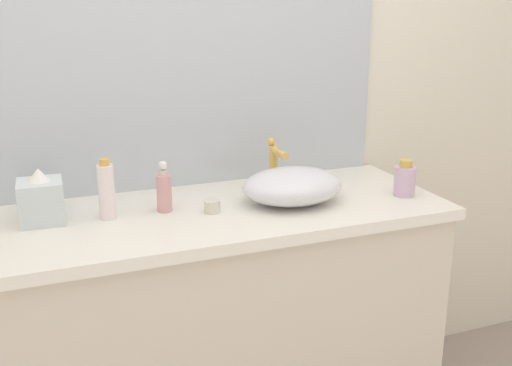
# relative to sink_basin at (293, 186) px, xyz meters

# --- Properties ---
(bathroom_wall_rear) EXTENTS (6.00, 0.06, 2.60)m
(bathroom_wall_rear) POSITION_rel_sink_basin_xyz_m (-0.26, 0.37, 0.32)
(bathroom_wall_rear) COLOR silver
(bathroom_wall_rear) RESTS_ON ground
(vanity_counter) EXTENTS (1.53, 0.60, 0.92)m
(vanity_counter) POSITION_rel_sink_basin_xyz_m (-0.26, 0.03, -0.51)
(vanity_counter) COLOR beige
(vanity_counter) RESTS_ON ground
(wall_mirror_panel) EXTENTS (1.46, 0.01, 1.10)m
(wall_mirror_panel) POSITION_rel_sink_basin_xyz_m (-0.26, 0.33, 0.49)
(wall_mirror_panel) COLOR #B2BCC6
(wall_mirror_panel) RESTS_ON vanity_counter
(sink_basin) EXTENTS (0.35, 0.28, 0.12)m
(sink_basin) POSITION_rel_sink_basin_xyz_m (0.00, 0.00, 0.00)
(sink_basin) COLOR silver
(sink_basin) RESTS_ON vanity_counter
(faucet) EXTENTS (0.03, 0.14, 0.18)m
(faucet) POSITION_rel_sink_basin_xyz_m (0.00, 0.15, 0.05)
(faucet) COLOR gold
(faucet) RESTS_ON vanity_counter
(soap_dispenser) EXTENTS (0.05, 0.05, 0.17)m
(soap_dispenser) POSITION_rel_sink_basin_xyz_m (-0.42, 0.07, 0.01)
(soap_dispenser) COLOR #D49699
(soap_dispenser) RESTS_ON vanity_counter
(lotion_bottle) EXTENTS (0.05, 0.05, 0.19)m
(lotion_bottle) POSITION_rel_sink_basin_xyz_m (-0.61, 0.07, 0.03)
(lotion_bottle) COLOR white
(lotion_bottle) RESTS_ON vanity_counter
(perfume_bottle) EXTENTS (0.08, 0.08, 0.13)m
(perfume_bottle) POSITION_rel_sink_basin_xyz_m (0.40, -0.07, -0.00)
(perfume_bottle) COLOR #CCACCA
(perfume_bottle) RESTS_ON vanity_counter
(tissue_box) EXTENTS (0.14, 0.14, 0.17)m
(tissue_box) POSITION_rel_sink_basin_xyz_m (-0.80, 0.11, 0.02)
(tissue_box) COLOR silver
(tissue_box) RESTS_ON vanity_counter
(candle_jar) EXTENTS (0.05, 0.05, 0.04)m
(candle_jar) POSITION_rel_sink_basin_xyz_m (-0.28, 0.00, -0.04)
(candle_jar) COLOR silver
(candle_jar) RESTS_ON vanity_counter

